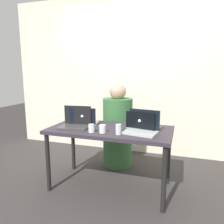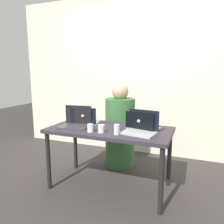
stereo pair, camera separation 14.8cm
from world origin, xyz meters
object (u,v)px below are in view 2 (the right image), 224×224
object	(u,v)px
laptop_back_right	(142,126)
laptop_back_left	(85,120)
person_at_center	(120,130)
water_glass_right	(117,130)
water_glass_center	(101,129)
laptop_front_right	(140,128)
water_glass_left	(90,128)
laptop_front_left	(76,122)

from	to	relation	value
laptop_back_right	laptop_back_left	size ratio (longest dim) A/B	1.08
person_at_center	laptop_back_left	distance (m)	0.65
water_glass_right	water_glass_center	xyz separation A→B (m)	(-0.18, 0.01, -0.01)
laptop_front_right	water_glass_center	world-z (taller)	laptop_front_right
laptop_back_right	laptop_front_right	xyz separation A→B (m)	(0.02, -0.14, 0.01)
laptop_back_right	laptop_front_right	size ratio (longest dim) A/B	1.00
laptop_front_right	water_glass_left	world-z (taller)	laptop_front_right
laptop_front_left	water_glass_center	size ratio (longest dim) A/B	4.18
water_glass_right	water_glass_center	size ratio (longest dim) A/B	1.25
water_glass_left	laptop_front_left	bearing A→B (deg)	150.33
person_at_center	laptop_back_left	size ratio (longest dim) A/B	3.42
water_glass_left	person_at_center	bearing A→B (deg)	87.55
laptop_back_left	laptop_front_right	distance (m)	0.77
laptop_front_right	water_glass_center	bearing A→B (deg)	-149.58
laptop_back_right	water_glass_right	size ratio (longest dim) A/B	3.57
laptop_back_right	water_glass_center	size ratio (longest dim) A/B	4.47
laptop_back_left	laptop_front_left	distance (m)	0.17
laptop_back_left	water_glass_left	world-z (taller)	laptop_back_left
laptop_back_right	water_glass_left	world-z (taller)	laptop_back_right
water_glass_right	laptop_back_left	bearing A→B (deg)	150.25
person_at_center	water_glass_left	world-z (taller)	person_at_center
water_glass_center	water_glass_left	bearing A→B (deg)	-171.23
laptop_front_right	water_glass_right	distance (m)	0.26
water_glass_right	laptop_front_left	bearing A→B (deg)	166.03
laptop_back_right	water_glass_center	world-z (taller)	laptop_back_right
person_at_center	water_glass_left	bearing A→B (deg)	93.04
water_glass_right	water_glass_left	world-z (taller)	water_glass_right
water_glass_center	laptop_front_right	bearing A→B (deg)	20.54
water_glass_right	water_glass_left	xyz separation A→B (m)	(-0.30, -0.01, -0.01)
laptop_back_left	water_glass_left	distance (m)	0.40
laptop_back_left	laptop_front_right	world-z (taller)	laptop_front_right
person_at_center	water_glass_center	bearing A→B (deg)	101.16
laptop_back_left	laptop_back_right	bearing A→B (deg)	169.31
person_at_center	laptop_back_right	bearing A→B (deg)	135.28
laptop_front_left	water_glass_left	size ratio (longest dim) A/B	4.05
water_glass_left	laptop_back_left	bearing A→B (deg)	126.53
laptop_back_right	water_glass_center	xyz separation A→B (m)	(-0.38, -0.29, -0.01)
laptop_back_right	laptop_front_left	world-z (taller)	laptop_front_left
water_glass_right	person_at_center	bearing A→B (deg)	107.21
laptop_front_left	water_glass_left	bearing A→B (deg)	-35.67
laptop_back_right	laptop_front_left	bearing A→B (deg)	24.83
laptop_back_left	laptop_front_left	world-z (taller)	laptop_front_left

